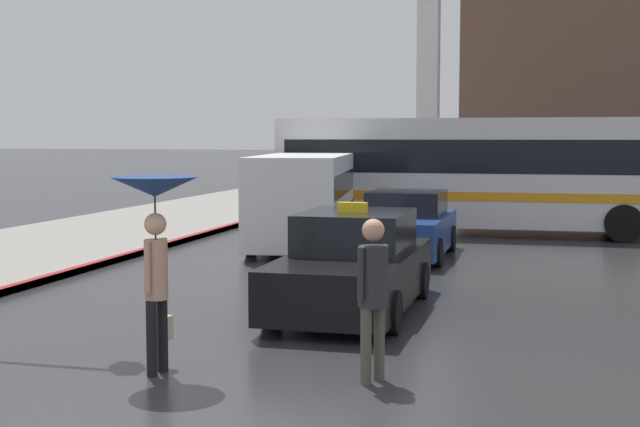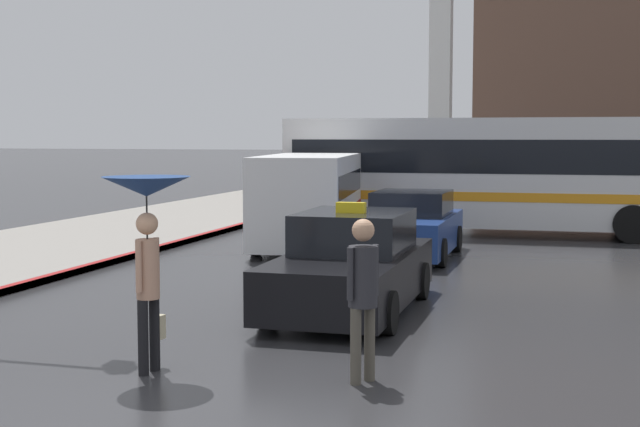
{
  "view_description": "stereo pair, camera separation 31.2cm",
  "coord_description": "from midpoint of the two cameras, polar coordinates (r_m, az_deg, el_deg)",
  "views": [
    {
      "loc": [
        3.98,
        -6.91,
        2.68
      ],
      "look_at": [
        0.33,
        7.16,
        1.4
      ],
      "focal_mm": 50.0,
      "sensor_mm": 36.0,
      "label": 1
    },
    {
      "loc": [
        4.28,
        -6.83,
        2.68
      ],
      "look_at": [
        0.33,
        7.16,
        1.4
      ],
      "focal_mm": 50.0,
      "sensor_mm": 36.0,
      "label": 2
    }
  ],
  "objects": [
    {
      "name": "ambulance_van",
      "position": [
        21.22,
        -1.53,
        1.11
      ],
      "size": [
        2.73,
        5.6,
        2.21
      ],
      "rotation": [
        0.0,
        0.0,
        3.28
      ],
      "color": "white",
      "rests_on": "ground_plane"
    },
    {
      "name": "city_bus",
      "position": [
        24.55,
        10.0,
        2.76
      ],
      "size": [
        11.05,
        2.77,
        3.13
      ],
      "rotation": [
        0.0,
        0.0,
        1.58
      ],
      "color": "silver",
      "rests_on": "ground_plane"
    },
    {
      "name": "sedan_red",
      "position": [
        19.66,
        5.05,
        -0.86
      ],
      "size": [
        1.91,
        4.09,
        1.45
      ],
      "rotation": [
        0.0,
        0.0,
        3.14
      ],
      "color": "navy",
      "rests_on": "ground_plane"
    },
    {
      "name": "taxi",
      "position": [
        13.58,
        1.48,
        -3.41
      ],
      "size": [
        1.91,
        4.44,
        1.67
      ],
      "rotation": [
        0.0,
        0.0,
        3.14
      ],
      "color": "black",
      "rests_on": "ground_plane"
    },
    {
      "name": "pedestrian_with_umbrella",
      "position": [
        10.07,
        -11.37,
        -0.2
      ],
      "size": [
        0.98,
        0.98,
        2.22
      ],
      "rotation": [
        0.0,
        0.0,
        1.42
      ],
      "color": "black",
      "rests_on": "ground_plane"
    },
    {
      "name": "pedestrian_man",
      "position": [
        9.63,
        2.48,
        -4.59
      ],
      "size": [
        0.44,
        0.44,
        1.79
      ],
      "rotation": [
        0.0,
        0.0,
        -2.09
      ],
      "color": "#4C473D",
      "rests_on": "ground_plane"
    }
  ]
}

